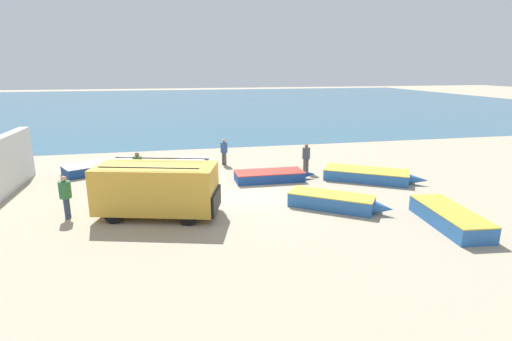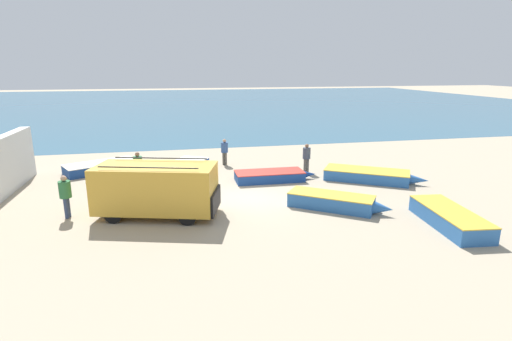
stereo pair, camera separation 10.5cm
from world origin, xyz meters
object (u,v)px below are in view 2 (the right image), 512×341
at_px(fishing_rowboat_2, 272,176).
at_px(fishing_rowboat_5, 447,216).
at_px(fisherman_2, 307,156).
at_px(fishing_rowboat_3, 182,168).
at_px(fisherman_1, 225,149).
at_px(fishing_rowboat_0, 369,175).
at_px(fishing_rowboat_1, 335,202).
at_px(parked_van, 157,188).
at_px(fisherman_3, 138,165).
at_px(fisherman_0, 65,193).
at_px(fishing_rowboat_4, 103,167).

bearing_deg(fishing_rowboat_2, fishing_rowboat_5, -54.56).
bearing_deg(fisherman_2, fishing_rowboat_2, -65.36).
distance_m(fishing_rowboat_3, fisherman_1, 3.06).
xyz_separation_m(fishing_rowboat_0, fishing_rowboat_1, (-3.50, -3.69, 0.02)).
relative_size(fishing_rowboat_3, fishing_rowboat_5, 0.94).
bearing_deg(fisherman_2, fishing_rowboat_0, 46.61).
distance_m(parked_van, fishing_rowboat_1, 7.44).
distance_m(fishing_rowboat_3, fisherman_3, 3.09).
bearing_deg(fishing_rowboat_0, fisherman_3, -155.98).
bearing_deg(fisherman_0, fishing_rowboat_4, 98.49).
distance_m(fishing_rowboat_1, fishing_rowboat_4, 13.74).
bearing_deg(fishing_rowboat_1, fishing_rowboat_2, 144.50).
height_order(fisherman_0, fisherman_1, fisherman_0).
bearing_deg(fishing_rowboat_5, fishing_rowboat_2, 40.99).
bearing_deg(fishing_rowboat_2, fisherman_3, 175.03).
height_order(fishing_rowboat_2, fisherman_3, fisherman_3).
relative_size(fishing_rowboat_4, fisherman_0, 2.70).
distance_m(fishing_rowboat_4, fisherman_2, 11.75).
relative_size(fishing_rowboat_5, fisherman_2, 2.77).
height_order(parked_van, fishing_rowboat_0, parked_van).
bearing_deg(fisherman_2, fishing_rowboat_1, -10.49).
relative_size(parked_van, fisherman_2, 3.10).
relative_size(fishing_rowboat_1, fishing_rowboat_5, 0.87).
relative_size(fishing_rowboat_1, fishing_rowboat_2, 0.92).
height_order(parked_van, fishing_rowboat_5, parked_van).
bearing_deg(fishing_rowboat_1, parked_van, -149.48).
distance_m(fisherman_1, fisherman_2, 5.15).
bearing_deg(fisherman_0, fisherman_2, 32.73).
distance_m(parked_van, fishing_rowboat_3, 6.87).
height_order(fisherman_1, fisherman_2, fisherman_2).
distance_m(parked_van, fisherman_1, 8.94).
distance_m(fishing_rowboat_0, fishing_rowboat_3, 10.39).
height_order(fishing_rowboat_0, fishing_rowboat_2, fishing_rowboat_0).
relative_size(fishing_rowboat_3, fisherman_1, 2.68).
xyz_separation_m(fishing_rowboat_2, fisherman_2, (2.35, 1.24, 0.74)).
bearing_deg(fisherman_2, fisherman_3, -89.64).
relative_size(fisherman_0, fisherman_2, 1.05).
bearing_deg(fishing_rowboat_2, fishing_rowboat_0, -11.21).
distance_m(parked_van, fisherman_2, 9.69).
bearing_deg(fisherman_1, parked_van, -162.90).
distance_m(fishing_rowboat_3, fisherman_2, 7.14).
bearing_deg(fishing_rowboat_5, fisherman_3, 62.38).
relative_size(parked_van, fishing_rowboat_2, 1.17).
distance_m(fishing_rowboat_2, fishing_rowboat_4, 9.88).
distance_m(fishing_rowboat_1, fishing_rowboat_5, 4.33).
distance_m(parked_van, fishing_rowboat_0, 11.29).
xyz_separation_m(fishing_rowboat_0, fishing_rowboat_5, (-0.00, -6.25, 0.03)).
relative_size(fishing_rowboat_0, fishing_rowboat_1, 1.25).
relative_size(fishing_rowboat_4, fishing_rowboat_5, 1.02).
bearing_deg(fishing_rowboat_1, fishing_rowboat_5, -0.09).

